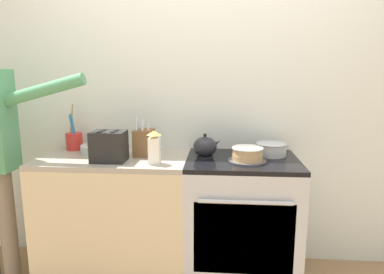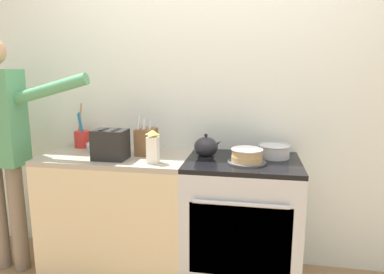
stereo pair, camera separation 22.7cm
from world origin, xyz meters
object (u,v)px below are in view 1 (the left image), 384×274
layer_cake (247,155)px  tea_kettle (205,147)px  utensil_crock (74,141)px  fruit_bowl (96,145)px  stove_range (241,220)px  toaster (109,146)px  knife_block (144,142)px  milk_carton (154,148)px  mixing_bowl (271,149)px

layer_cake → tea_kettle: size_ratio=1.24×
utensil_crock → fruit_bowl: utensil_crock is taller
stove_range → utensil_crock: size_ratio=2.60×
stove_range → tea_kettle: (-0.26, 0.05, 0.51)m
layer_cake → utensil_crock: bearing=169.0°
toaster → tea_kettle: bearing=15.8°
tea_kettle → knife_block: knife_block is taller
knife_block → milk_carton: size_ratio=1.30×
mixing_bowl → milk_carton: bearing=-159.6°
mixing_bowl → knife_block: bearing=-175.1°
knife_block → milk_carton: knife_block is taller
mixing_bowl → utensil_crock: (-1.45, 0.07, 0.02)m
mixing_bowl → utensil_crock: 1.45m
tea_kettle → utensil_crock: utensil_crock is taller
milk_carton → stove_range: bearing=17.0°
knife_block → stove_range: bearing=-3.1°
knife_block → fruit_bowl: bearing=168.4°
stove_range → fruit_bowl: 1.17m
stove_range → milk_carton: bearing=-163.0°
toaster → knife_block: bearing=40.2°
toaster → stove_range: bearing=8.3°
stove_range → mixing_bowl: mixing_bowl is taller
mixing_bowl → milk_carton: (-0.77, -0.29, 0.06)m
tea_kettle → utensil_crock: bearing=172.2°
stove_range → utensil_crock: (-1.24, 0.18, 0.51)m
mixing_bowl → milk_carton: size_ratio=1.01×
stove_range → layer_cake: bearing=-68.4°
utensil_crock → milk_carton: utensil_crock is taller
layer_cake → toaster: size_ratio=1.06×
tea_kettle → mixing_bowl: (0.46, 0.07, -0.02)m
tea_kettle → milk_carton: bearing=-144.6°
mixing_bowl → fruit_bowl: 1.26m
tea_kettle → knife_block: 0.42m
knife_block → milk_carton: 0.24m
tea_kettle → utensil_crock: size_ratio=0.59×
milk_carton → layer_cake: bearing=10.4°
layer_cake → tea_kettle: (-0.28, 0.11, 0.02)m
stove_range → milk_carton: (-0.57, -0.17, 0.54)m
stove_range → utensil_crock: utensil_crock is taller
toaster → fruit_bowl: bearing=126.6°
toaster → milk_carton: size_ratio=1.09×
utensil_crock → fruit_bowl: 0.20m
utensil_crock → stove_range: bearing=-8.3°
layer_cake → toaster: (-0.90, -0.06, 0.06)m
stove_range → layer_cake: (0.03, -0.06, 0.49)m
layer_cake → fruit_bowl: bearing=170.6°
toaster → milk_carton: bearing=-8.4°
mixing_bowl → tea_kettle: bearing=-171.8°
fruit_bowl → tea_kettle: bearing=-4.8°
stove_range → toaster: bearing=-171.7°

